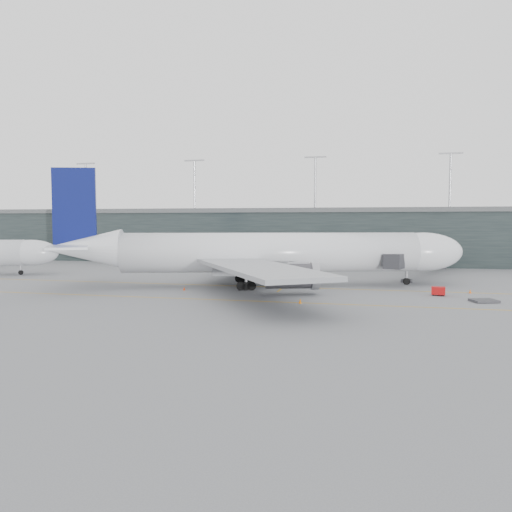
# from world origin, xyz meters

# --- Properties ---
(ground) EXTENTS (320.00, 320.00, 0.00)m
(ground) POSITION_xyz_m (0.00, 0.00, 0.00)
(ground) COLOR slate
(ground) RESTS_ON ground
(taxiline_a) EXTENTS (160.00, 0.25, 0.02)m
(taxiline_a) POSITION_xyz_m (0.00, -4.00, 0.01)
(taxiline_a) COLOR #C08912
(taxiline_a) RESTS_ON ground
(taxiline_b) EXTENTS (160.00, 0.25, 0.02)m
(taxiline_b) POSITION_xyz_m (0.00, -20.00, 0.01)
(taxiline_b) COLOR #C08912
(taxiline_b) RESTS_ON ground
(taxiline_lead_main) EXTENTS (0.25, 60.00, 0.02)m
(taxiline_lead_main) POSITION_xyz_m (5.00, 20.00, 0.01)
(taxiline_lead_main) COLOR #C08912
(taxiline_lead_main) RESTS_ON ground
(terminal) EXTENTS (240.00, 36.00, 29.00)m
(terminal) POSITION_xyz_m (-0.00, 58.00, 7.62)
(terminal) COLOR black
(terminal) RESTS_ON ground
(main_aircraft) EXTENTS (73.22, 67.32, 20.91)m
(main_aircraft) POSITION_xyz_m (1.85, -2.78, 5.87)
(main_aircraft) COLOR white
(main_aircraft) RESTS_ON ground
(jet_bridge) EXTENTS (15.89, 44.35, 6.03)m
(jet_bridge) POSITION_xyz_m (29.15, 21.21, 4.51)
(jet_bridge) COLOR #2B2C30
(jet_bridge) RESTS_ON ground
(gse_cart) EXTENTS (2.19, 1.54, 1.40)m
(gse_cart) POSITION_xyz_m (30.35, -8.35, 0.78)
(gse_cart) COLOR #A20B0C
(gse_cart) RESTS_ON ground
(baggage_dolly) EXTENTS (4.15, 3.72, 0.34)m
(baggage_dolly) POSITION_xyz_m (35.95, -13.55, 0.21)
(baggage_dolly) COLOR #313135
(baggage_dolly) RESTS_ON ground
(uld_a) EXTENTS (2.27, 2.00, 1.75)m
(uld_a) POSITION_xyz_m (-4.92, 10.45, 0.92)
(uld_a) COLOR #3A393F
(uld_a) RESTS_ON ground
(uld_b) EXTENTS (2.69, 2.47, 1.98)m
(uld_b) POSITION_xyz_m (-3.09, 12.69, 1.04)
(uld_b) COLOR #3A393F
(uld_b) RESTS_ON ground
(uld_c) EXTENTS (2.53, 2.27, 1.91)m
(uld_c) POSITION_xyz_m (-1.43, 11.10, 1.00)
(uld_c) COLOR #3A393F
(uld_c) RESTS_ON ground
(cone_nose) EXTENTS (0.41, 0.41, 0.66)m
(cone_nose) POSITION_xyz_m (35.73, -4.62, 0.33)
(cone_nose) COLOR orange
(cone_nose) RESTS_ON ground
(cone_wing_stbd) EXTENTS (0.46, 0.46, 0.73)m
(cone_wing_stbd) POSITION_xyz_m (10.23, -20.63, 0.36)
(cone_wing_stbd) COLOR orange
(cone_wing_stbd) RESTS_ON ground
(cone_wing_port) EXTENTS (0.41, 0.41, 0.66)m
(cone_wing_port) POSITION_xyz_m (7.86, 11.68, 0.33)
(cone_wing_port) COLOR orange
(cone_wing_port) RESTS_ON ground
(cone_tail) EXTENTS (0.40, 0.40, 0.64)m
(cone_tail) POSITION_xyz_m (-10.70, -11.49, 0.32)
(cone_tail) COLOR red
(cone_tail) RESTS_ON ground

